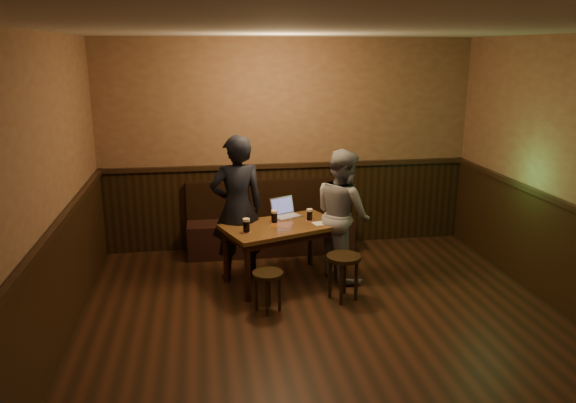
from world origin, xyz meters
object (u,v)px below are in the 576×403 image
(stool_right, at_px, (343,264))
(person_grey, at_px, (342,214))
(pint_left, at_px, (246,225))
(pub_table, at_px, (281,232))
(laptop, at_px, (285,212))
(stool_left, at_px, (268,280))
(bench, at_px, (270,229))
(person_suit, at_px, (237,208))
(pint_mid, at_px, (274,217))
(pint_right, at_px, (309,215))

(stool_right, height_order, person_grey, person_grey)
(stool_right, distance_m, pint_left, 1.14)
(pub_table, height_order, laptop, laptop)
(pub_table, height_order, stool_left, pub_table)
(bench, relative_size, person_suit, 1.28)
(pint_mid, bearing_deg, bench, 85.80)
(stool_right, xyz_separation_m, laptop, (-0.50, 0.91, 0.35))
(person_suit, bearing_deg, person_grey, 165.78)
(stool_right, bearing_deg, person_suit, 144.09)
(person_grey, bearing_deg, stool_left, 111.23)
(pint_left, relative_size, person_suit, 0.09)
(stool_right, height_order, person_suit, person_suit)
(pub_table, bearing_deg, stool_left, -128.91)
(pub_table, xyz_separation_m, stool_left, (-0.25, -0.74, -0.26))
(stool_left, xyz_separation_m, person_grey, (0.98, 0.80, 0.43))
(bench, bearing_deg, pint_mid, -94.20)
(stool_left, height_order, laptop, laptop)
(stool_right, height_order, pint_right, pint_right)
(laptop, distance_m, person_grey, 0.70)
(person_suit, distance_m, person_grey, 1.23)
(pub_table, bearing_deg, pint_right, -2.76)
(person_grey, bearing_deg, pint_left, 85.24)
(stool_left, distance_m, pint_left, 0.71)
(stool_right, bearing_deg, bench, 109.89)
(bench, height_order, person_grey, person_grey)
(bench, relative_size, pint_right, 15.27)
(bench, xyz_separation_m, stool_left, (-0.25, -1.79, 0.03))
(pub_table, bearing_deg, bench, 69.77)
(pint_mid, xyz_separation_m, laptop, (0.16, 0.24, -0.02))
(bench, distance_m, pint_mid, 1.07)
(stool_right, height_order, pint_mid, pint_mid)
(stool_left, xyz_separation_m, pint_mid, (0.18, 0.83, 0.43))
(pint_right, distance_m, person_suit, 0.85)
(bench, bearing_deg, laptop, -82.87)
(pint_right, bearing_deg, bench, 110.48)
(bench, height_order, laptop, bench)
(pint_right, bearing_deg, pint_left, -157.19)
(stool_right, bearing_deg, stool_left, -169.37)
(pub_table, distance_m, stool_left, 0.83)
(pub_table, distance_m, person_grey, 0.75)
(stool_right, bearing_deg, pub_table, 135.19)
(bench, xyz_separation_m, pint_right, (0.35, -0.94, 0.46))
(pint_left, bearing_deg, person_grey, 12.98)
(pub_table, distance_m, stool_right, 0.86)
(pint_left, bearing_deg, person_suit, 99.69)
(pub_table, relative_size, laptop, 3.76)
(person_grey, bearing_deg, stool_right, 149.68)
(person_suit, bearing_deg, laptop, -174.79)
(stool_right, relative_size, person_grey, 0.33)
(person_suit, bearing_deg, pub_table, 150.70)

